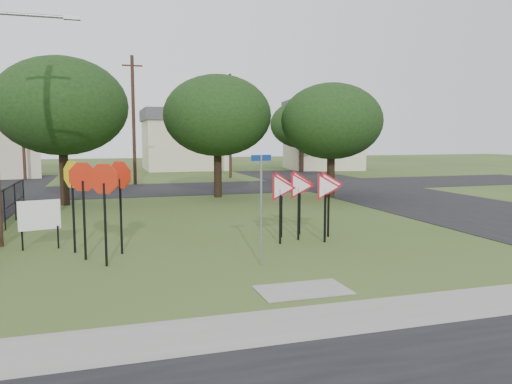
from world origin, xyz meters
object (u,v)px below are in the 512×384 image
(info_board, at_px, (39,217))
(yield_sign_cluster, at_px, (303,188))
(stop_sign_cluster, at_px, (95,187))
(street_name_sign, at_px, (261,202))

(info_board, bearing_deg, yield_sign_cluster, -6.07)
(stop_sign_cluster, distance_m, info_board, 2.49)
(stop_sign_cluster, bearing_deg, street_name_sign, -26.88)
(yield_sign_cluster, relative_size, info_board, 1.92)
(info_board, bearing_deg, street_name_sign, -32.57)
(stop_sign_cluster, distance_m, yield_sign_cluster, 6.53)
(yield_sign_cluster, bearing_deg, stop_sign_cluster, -173.59)
(stop_sign_cluster, height_order, info_board, stop_sign_cluster)
(stop_sign_cluster, relative_size, yield_sign_cluster, 0.95)
(street_name_sign, height_order, info_board, street_name_sign)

